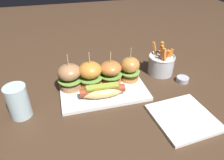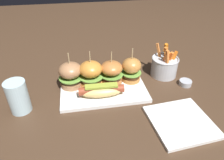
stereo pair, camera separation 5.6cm
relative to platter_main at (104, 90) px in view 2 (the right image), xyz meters
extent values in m
plane|color=#422D1E|center=(0.00, 0.00, -0.01)|extent=(3.00, 3.00, 0.00)
cube|color=white|center=(0.00, 0.00, 0.00)|extent=(0.34, 0.20, 0.01)
ellipsoid|color=#D8B46A|center=(-0.01, -0.04, 0.03)|extent=(0.16, 0.06, 0.04)
cylinder|color=brown|center=(-0.01, -0.04, 0.03)|extent=(0.17, 0.04, 0.03)
cube|color=olive|center=(-0.01, -0.04, 0.05)|extent=(0.12, 0.03, 0.01)
cylinder|color=#9F6E48|center=(-0.12, 0.05, 0.02)|extent=(0.09, 0.09, 0.02)
cylinder|color=#45331E|center=(-0.12, 0.05, 0.04)|extent=(0.08, 0.08, 0.01)
cylinder|color=#6B9E3D|center=(-0.12, 0.05, 0.05)|extent=(0.10, 0.10, 0.00)
ellipsoid|color=#9F6E48|center=(-0.12, 0.05, 0.08)|extent=(0.09, 0.09, 0.06)
cylinder|color=tan|center=(-0.12, 0.05, 0.12)|extent=(0.00, 0.00, 0.06)
cylinder|color=#C87E30|center=(-0.04, 0.04, 0.02)|extent=(0.09, 0.09, 0.02)
cylinder|color=#50311B|center=(-0.04, 0.04, 0.04)|extent=(0.08, 0.08, 0.02)
cylinder|color=#6B9E3D|center=(-0.04, 0.04, 0.05)|extent=(0.10, 0.10, 0.00)
ellipsoid|color=#C87E30|center=(-0.04, 0.04, 0.08)|extent=(0.09, 0.09, 0.06)
cylinder|color=tan|center=(-0.04, 0.04, 0.13)|extent=(0.00, 0.00, 0.06)
cylinder|color=#B06932|center=(0.04, 0.04, 0.02)|extent=(0.09, 0.09, 0.02)
cylinder|color=#533024|center=(0.04, 0.04, 0.04)|extent=(0.08, 0.08, 0.02)
cylinder|color=#609338|center=(0.04, 0.04, 0.05)|extent=(0.09, 0.09, 0.00)
ellipsoid|color=#B06932|center=(0.04, 0.04, 0.08)|extent=(0.09, 0.09, 0.05)
cylinder|color=tan|center=(0.04, 0.04, 0.12)|extent=(0.00, 0.00, 0.06)
cylinder|color=#B47536|center=(0.12, 0.05, 0.02)|extent=(0.08, 0.08, 0.02)
cylinder|color=#472812|center=(0.12, 0.05, 0.03)|extent=(0.07, 0.07, 0.02)
cylinder|color=#6B9E3D|center=(0.12, 0.05, 0.04)|extent=(0.08, 0.08, 0.00)
ellipsoid|color=#B47536|center=(0.12, 0.05, 0.08)|extent=(0.08, 0.08, 0.06)
cylinder|color=tan|center=(0.12, 0.05, 0.12)|extent=(0.00, 0.00, 0.06)
cylinder|color=#B7BABF|center=(0.29, 0.08, 0.03)|extent=(0.11, 0.11, 0.08)
torus|color=#B7BABF|center=(0.29, 0.08, 0.08)|extent=(0.12, 0.12, 0.01)
cube|color=orange|center=(0.32, 0.08, 0.08)|extent=(0.04, 0.03, 0.07)
cube|color=orange|center=(0.27, 0.11, 0.09)|extent=(0.04, 0.03, 0.09)
cube|color=orange|center=(0.30, 0.07, 0.08)|extent=(0.02, 0.03, 0.07)
cube|color=orange|center=(0.28, 0.05, 0.09)|extent=(0.03, 0.02, 0.09)
cube|color=orange|center=(0.30, 0.12, 0.09)|extent=(0.03, 0.03, 0.09)
cube|color=orange|center=(0.29, 0.08, 0.08)|extent=(0.03, 0.03, 0.07)
cube|color=orange|center=(0.30, 0.11, 0.07)|extent=(0.04, 0.04, 0.07)
cube|color=orange|center=(0.29, 0.09, 0.08)|extent=(0.03, 0.03, 0.07)
cube|color=orange|center=(0.28, 0.08, 0.07)|extent=(0.02, 0.03, 0.07)
cube|color=orange|center=(0.29, 0.08, 0.09)|extent=(0.03, 0.02, 0.09)
cylinder|color=#A8AAB2|center=(0.35, -0.01, 0.00)|extent=(0.05, 0.05, 0.02)
cylinder|color=#9E3323|center=(0.35, -0.01, 0.01)|extent=(0.04, 0.04, 0.00)
cube|color=white|center=(0.23, -0.22, 0.00)|extent=(0.21, 0.21, 0.01)
cylinder|color=silver|center=(-0.31, -0.06, 0.05)|extent=(0.07, 0.07, 0.12)
camera|label=1|loc=(-0.14, -0.66, 0.50)|focal=33.35mm
camera|label=2|loc=(-0.08, -0.67, 0.50)|focal=33.35mm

